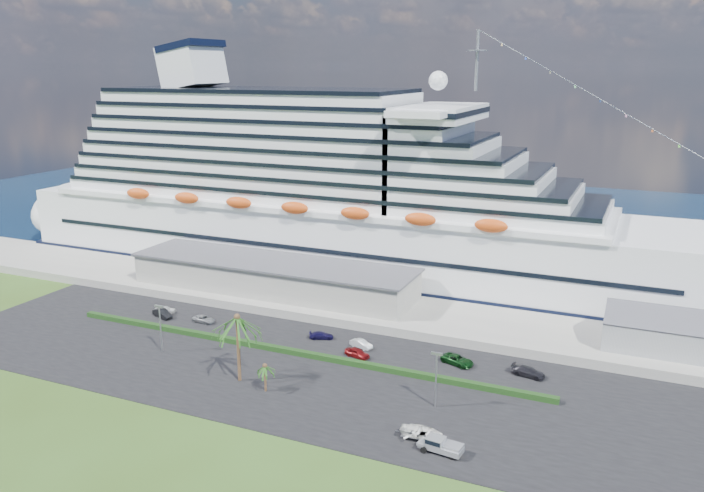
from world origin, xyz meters
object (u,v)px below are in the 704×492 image
at_px(cruise_ship, 337,201).
at_px(boat_trailer, 421,432).
at_px(pickup_truck, 440,445).
at_px(parked_car_3, 321,335).

height_order(cruise_ship, boat_trailer, cruise_ship).
bearing_deg(cruise_ship, pickup_truck, -55.85).
xyz_separation_m(pickup_truck, boat_trailer, (-3.03, 1.84, 0.13)).
relative_size(cruise_ship, pickup_truck, 33.20).
xyz_separation_m(cruise_ship, boat_trailer, (42.58, -65.39, -15.37)).
bearing_deg(boat_trailer, pickup_truck, -31.29).
height_order(parked_car_3, boat_trailer, boat_trailer).
relative_size(cruise_ship, parked_car_3, 44.67).
bearing_deg(parked_car_3, boat_trailer, -154.85).
xyz_separation_m(parked_car_3, boat_trailer, (26.94, -25.40, 0.58)).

